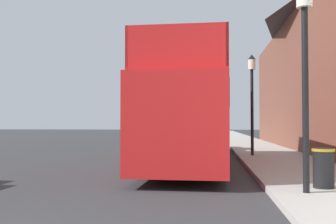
{
  "coord_description": "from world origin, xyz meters",
  "views": [
    {
      "loc": [
        3.69,
        -3.43,
        1.53
      ],
      "look_at": [
        2.04,
        12.21,
        1.99
      ],
      "focal_mm": 42.0,
      "sensor_mm": 36.0,
      "label": 1
    }
  ],
  "objects_px": {
    "lamp_post_second": "(252,85)",
    "litter_bin": "(323,167)",
    "parked_car_ahead_of_bus": "(211,140)",
    "lamp_post_nearest": "(305,41)",
    "tour_bus": "(192,117)"
  },
  "relations": [
    {
      "from": "lamp_post_second",
      "to": "litter_bin",
      "type": "relative_size",
      "value": 5.17
    },
    {
      "from": "parked_car_ahead_of_bus",
      "to": "lamp_post_second",
      "type": "height_order",
      "value": "lamp_post_second"
    },
    {
      "from": "parked_car_ahead_of_bus",
      "to": "lamp_post_nearest",
      "type": "bearing_deg",
      "value": -82.2
    },
    {
      "from": "lamp_post_nearest",
      "to": "lamp_post_second",
      "type": "height_order",
      "value": "lamp_post_second"
    },
    {
      "from": "lamp_post_nearest",
      "to": "tour_bus",
      "type": "bearing_deg",
      "value": 113.67
    },
    {
      "from": "lamp_post_second",
      "to": "lamp_post_nearest",
      "type": "bearing_deg",
      "value": -89.62
    },
    {
      "from": "tour_bus",
      "to": "lamp_post_nearest",
      "type": "bearing_deg",
      "value": -64.51
    },
    {
      "from": "parked_car_ahead_of_bus",
      "to": "litter_bin",
      "type": "distance_m",
      "value": 12.98
    },
    {
      "from": "litter_bin",
      "to": "tour_bus",
      "type": "bearing_deg",
      "value": 120.56
    },
    {
      "from": "tour_bus",
      "to": "lamp_post_second",
      "type": "bearing_deg",
      "value": 56.44
    },
    {
      "from": "tour_bus",
      "to": "parked_car_ahead_of_bus",
      "type": "height_order",
      "value": "tour_bus"
    },
    {
      "from": "tour_bus",
      "to": "parked_car_ahead_of_bus",
      "type": "relative_size",
      "value": 2.61
    },
    {
      "from": "lamp_post_nearest",
      "to": "lamp_post_second",
      "type": "relative_size",
      "value": 1.0
    },
    {
      "from": "tour_bus",
      "to": "parked_car_ahead_of_bus",
      "type": "xyz_separation_m",
      "value": [
        0.73,
        7.57,
        -1.13
      ]
    },
    {
      "from": "tour_bus",
      "to": "litter_bin",
      "type": "distance_m",
      "value": 6.16
    }
  ]
}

